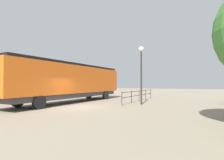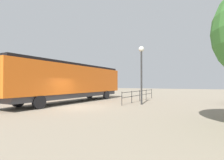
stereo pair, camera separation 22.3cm
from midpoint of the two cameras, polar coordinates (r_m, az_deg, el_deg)
The scene contains 4 objects.
ground_plane at distance 15.37m, azimuth -10.40°, elevation -8.35°, with size 120.00×120.00×0.00m, color gray.
locomotive at distance 19.72m, azimuth -11.27°, elevation -0.27°, with size 2.84×15.71×3.96m.
lamp_post at distance 17.21m, azimuth 9.57°, elevation 5.33°, with size 0.51×0.51×5.41m.
platform_fence at distance 20.28m, azimuth 8.98°, elevation -4.34°, with size 0.05×9.14×1.22m.
Camera 2 is at (9.70, -11.80, 1.93)m, focal length 29.17 mm.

